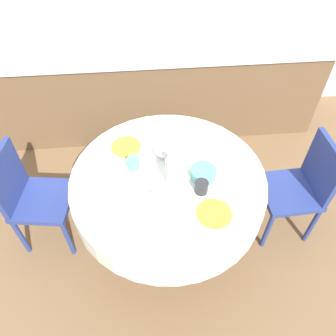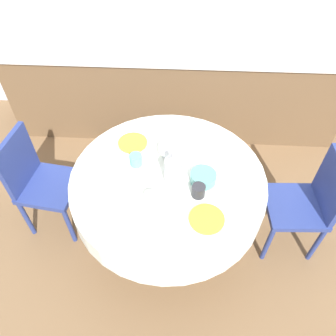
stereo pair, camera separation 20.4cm
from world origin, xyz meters
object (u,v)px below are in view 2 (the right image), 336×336
teapot (168,148)px  chair_right (39,179)px  chair_left (308,201)px  coffee_carafe (173,170)px

teapot → chair_right: bearing=-177.5°
chair_left → chair_right: same height
chair_left → coffee_carafe: bearing=93.0°
chair_right → coffee_carafe: bearing=87.6°
chair_right → teapot: (0.96, 0.04, 0.33)m
coffee_carafe → teapot: coffee_carafe is taller
coffee_carafe → teapot: (-0.04, 0.23, -0.04)m
coffee_carafe → teapot: 0.24m
chair_left → coffee_carafe: coffee_carafe is taller
chair_right → teapot: teapot is taller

